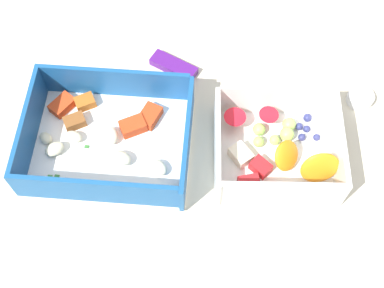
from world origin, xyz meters
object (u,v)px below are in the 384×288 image
(fruit_bowl, at_px, (276,148))
(paper_cup_liner, at_px, (360,98))
(candy_bar, at_px, (174,66))
(pasta_container, at_px, (108,137))

(fruit_bowl, bearing_deg, paper_cup_liner, 41.51)
(candy_bar, xyz_separation_m, paper_cup_liner, (0.27, -0.02, 0.00))
(pasta_container, relative_size, paper_cup_liner, 6.00)
(fruit_bowl, relative_size, candy_bar, 2.49)
(fruit_bowl, distance_m, candy_bar, 0.20)
(pasta_container, relative_size, fruit_bowl, 1.28)
(fruit_bowl, xyz_separation_m, candy_bar, (-0.15, 0.13, -0.02))
(paper_cup_liner, bearing_deg, pasta_container, -161.55)
(pasta_container, xyz_separation_m, candy_bar, (0.07, 0.14, -0.01))
(pasta_container, bearing_deg, candy_bar, 60.63)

